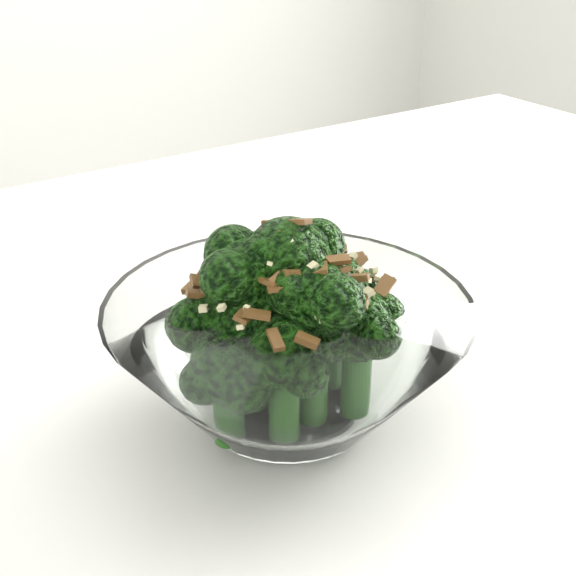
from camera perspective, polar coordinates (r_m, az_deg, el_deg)
table at (r=0.75m, az=4.92°, el=-3.74°), size 1.24×0.86×0.75m
broccoli_dish at (r=0.50m, az=-0.07°, el=-4.05°), size 0.23×0.23×0.14m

